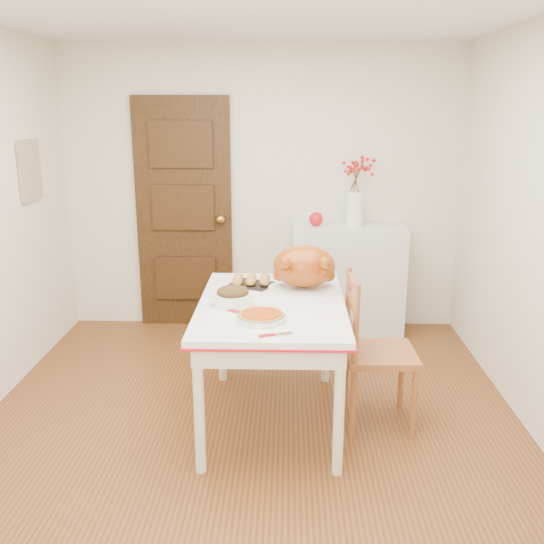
{
  "coord_description": "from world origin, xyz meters",
  "views": [
    {
      "loc": [
        0.23,
        -3.4,
        1.99
      ],
      "look_at": [
        0.13,
        0.22,
        0.98
      ],
      "focal_mm": 40.26,
      "sensor_mm": 36.0,
      "label": 1
    }
  ],
  "objects_px": {
    "sideboard": "(347,280)",
    "chair_oak": "(380,350)",
    "pumpkin_pie": "(261,316)",
    "kitchen_table": "(272,362)",
    "turkey_platter": "(304,269)"
  },
  "relations": [
    {
      "from": "chair_oak",
      "to": "pumpkin_pie",
      "type": "relative_size",
      "value": 3.62
    },
    {
      "from": "kitchen_table",
      "to": "pumpkin_pie",
      "type": "bearing_deg",
      "value": -98.72
    },
    {
      "from": "kitchen_table",
      "to": "chair_oak",
      "type": "distance_m",
      "value": 0.69
    },
    {
      "from": "turkey_platter",
      "to": "sideboard",
      "type": "bearing_deg",
      "value": 87.78
    },
    {
      "from": "sideboard",
      "to": "pumpkin_pie",
      "type": "relative_size",
      "value": 3.56
    },
    {
      "from": "sideboard",
      "to": "turkey_platter",
      "type": "xyz_separation_m",
      "value": [
        -0.42,
        -1.36,
        0.47
      ]
    },
    {
      "from": "kitchen_table",
      "to": "chair_oak",
      "type": "xyz_separation_m",
      "value": [
        0.68,
        -0.0,
        0.09
      ]
    },
    {
      "from": "chair_oak",
      "to": "pumpkin_pie",
      "type": "bearing_deg",
      "value": 112.33
    },
    {
      "from": "sideboard",
      "to": "chair_oak",
      "type": "distance_m",
      "value": 1.61
    },
    {
      "from": "chair_oak",
      "to": "kitchen_table",
      "type": "bearing_deg",
      "value": 88.16
    },
    {
      "from": "sideboard",
      "to": "kitchen_table",
      "type": "xyz_separation_m",
      "value": [
        -0.62,
        -1.61,
        -0.08
      ]
    },
    {
      "from": "turkey_platter",
      "to": "pumpkin_pie",
      "type": "relative_size",
      "value": 1.73
    },
    {
      "from": "kitchen_table",
      "to": "turkey_platter",
      "type": "bearing_deg",
      "value": 50.51
    },
    {
      "from": "sideboard",
      "to": "chair_oak",
      "type": "relative_size",
      "value": 0.98
    },
    {
      "from": "sideboard",
      "to": "pumpkin_pie",
      "type": "distance_m",
      "value": 2.08
    }
  ]
}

